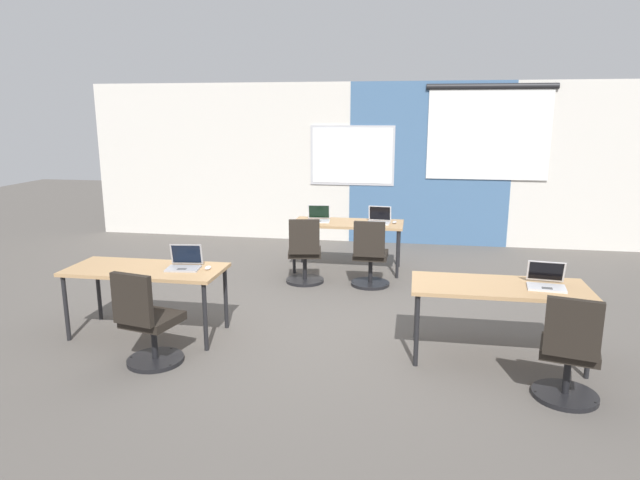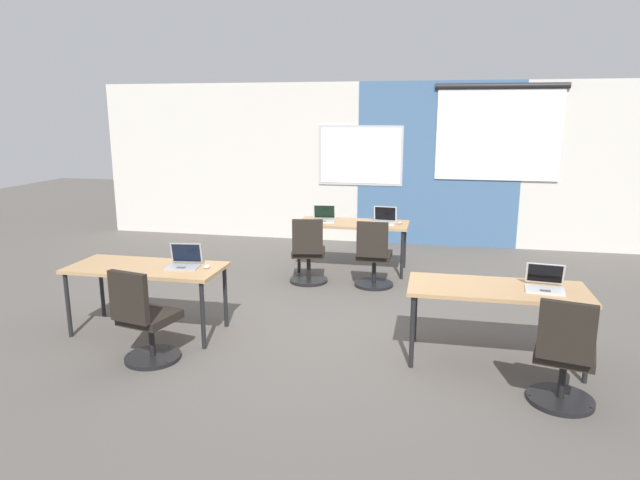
% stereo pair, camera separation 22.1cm
% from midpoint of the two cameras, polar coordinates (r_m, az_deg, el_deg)
% --- Properties ---
extents(ground_plane, '(24.00, 24.00, 0.00)m').
position_cam_midpoint_polar(ground_plane, '(6.24, -0.70, -8.51)').
color(ground_plane, '#56514C').
extents(back_wall_assembly, '(10.00, 0.27, 2.80)m').
position_cam_midpoint_polar(back_wall_assembly, '(10.00, 3.92, 7.86)').
color(back_wall_assembly, silver).
rests_on(back_wall_assembly, ground).
extents(desk_near_left, '(1.60, 0.70, 0.72)m').
position_cam_midpoint_polar(desk_near_left, '(6.05, -18.34, -3.27)').
color(desk_near_left, tan).
rests_on(desk_near_left, ground).
extents(desk_near_right, '(1.60, 0.70, 0.72)m').
position_cam_midpoint_polar(desk_near_right, '(5.41, 16.70, -5.05)').
color(desk_near_right, tan).
rests_on(desk_near_right, ground).
extents(desk_far_center, '(1.60, 0.70, 0.72)m').
position_cam_midpoint_polar(desk_far_center, '(8.15, 2.08, 1.42)').
color(desk_far_center, tan).
rests_on(desk_far_center, ground).
extents(laptop_far_right, '(0.35, 0.30, 0.24)m').
position_cam_midpoint_polar(laptop_far_right, '(8.10, 5.26, 2.10)').
color(laptop_far_right, silver).
rests_on(laptop_far_right, desk_far_center).
extents(mouse_far_right, '(0.09, 0.11, 0.03)m').
position_cam_midpoint_polar(mouse_far_right, '(8.10, 6.84, 1.81)').
color(mouse_far_right, '#B2B2B7').
rests_on(mouse_far_right, desk_far_center).
extents(chair_far_right, '(0.52, 0.54, 0.92)m').
position_cam_midpoint_polar(chair_far_right, '(7.43, 4.29, -1.98)').
color(chair_far_right, black).
rests_on(chair_far_right, ground).
extents(laptop_near_right_end, '(0.37, 0.36, 0.22)m').
position_cam_midpoint_polar(laptop_near_right_end, '(5.47, 21.03, -4.00)').
color(laptop_near_right_end, silver).
rests_on(laptop_near_right_end, desk_near_right).
extents(chair_near_right_end, '(0.53, 0.59, 0.92)m').
position_cam_midpoint_polar(chair_near_right_end, '(4.88, 22.88, -11.05)').
color(chair_near_right_end, black).
rests_on(chair_near_right_end, ground).
extents(laptop_near_left_inner, '(0.36, 0.32, 0.23)m').
position_cam_midpoint_polar(laptop_near_left_inner, '(5.90, -14.72, -2.33)').
color(laptop_near_left_inner, '#9E9EA3').
rests_on(laptop_near_left_inner, desk_near_left).
extents(mouse_near_left_inner, '(0.06, 0.10, 0.03)m').
position_cam_midpoint_polar(mouse_near_left_inner, '(5.81, -12.44, -2.79)').
color(mouse_near_left_inner, silver).
rests_on(mouse_near_left_inner, desk_near_left).
extents(chair_near_left_inner, '(0.53, 0.58, 0.92)m').
position_cam_midpoint_polar(chair_near_left_inner, '(5.39, -18.29, -8.40)').
color(chair_near_left_inner, black).
rests_on(chair_near_left_inner, ground).
extents(laptop_far_left, '(0.36, 0.33, 0.23)m').
position_cam_midpoint_polar(laptop_far_left, '(8.21, -0.92, 2.29)').
color(laptop_far_left, silver).
rests_on(laptop_far_left, desk_far_center).
extents(chair_far_left, '(0.52, 0.57, 0.92)m').
position_cam_midpoint_polar(chair_far_left, '(7.55, -2.41, -1.71)').
color(chair_far_left, black).
rests_on(chair_far_left, ground).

